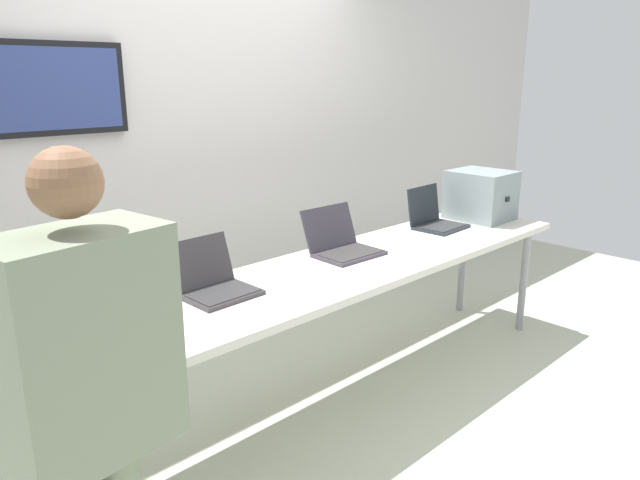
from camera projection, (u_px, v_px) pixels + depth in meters
name	position (u px, v px, depth m)	size (l,w,h in m)	color
ground	(330.00, 405.00, 3.30)	(8.00, 8.00, 0.04)	beige
back_wall	(203.00, 158.00, 3.72)	(8.00, 0.11, 2.51)	silver
workbench	(331.00, 277.00, 3.10)	(3.55, 0.70, 0.79)	silver
equipment_box	(481.00, 195.00, 4.11)	(0.36, 0.41, 0.34)	gray
laptop_station_0	(13.00, 337.00, 2.15)	(0.37, 0.31, 0.24)	#36353F
laptop_station_1	(214.00, 282.00, 2.72)	(0.33, 0.33, 0.25)	#373438
laptop_station_2	(342.00, 244.00, 3.33)	(0.38, 0.35, 0.25)	#3A3641
laptop_station_3	(434.00, 218.00, 3.91)	(0.35, 0.31, 0.26)	#20272C
person	(88.00, 385.00, 1.57)	(0.49, 0.63, 1.61)	gray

